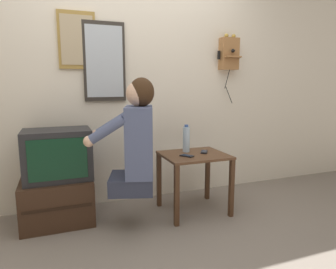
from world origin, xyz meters
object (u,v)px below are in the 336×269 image
(television, at_px, (58,155))
(cell_phone_held, at_px, (187,156))
(wall_mirror, at_px, (104,62))
(cell_phone_spare, at_px, (204,152))
(water_bottle, at_px, (186,139))
(framed_picture, at_px, (77,40))
(person, at_px, (136,139))
(wall_phone_antique, at_px, (229,54))

(television, xyz_separation_m, cell_phone_held, (1.11, -0.28, -0.04))
(wall_mirror, distance_m, cell_phone_spare, 1.30)
(water_bottle, bearing_deg, wall_mirror, 151.17)
(television, bearing_deg, cell_phone_held, -14.40)
(framed_picture, distance_m, wall_mirror, 0.31)
(framed_picture, xyz_separation_m, cell_phone_held, (0.88, -0.57, -1.05))
(person, relative_size, wall_phone_antique, 1.26)
(cell_phone_spare, bearing_deg, person, -137.96)
(wall_phone_antique, xyz_separation_m, cell_phone_held, (-0.74, -0.53, -0.98))
(wall_mirror, relative_size, cell_phone_held, 5.53)
(wall_phone_antique, distance_m, wall_mirror, 1.37)
(water_bottle, bearing_deg, television, 175.00)
(cell_phone_held, relative_size, water_bottle, 0.51)
(television, xyz_separation_m, water_bottle, (1.18, -0.10, 0.08))
(person, relative_size, framed_picture, 1.82)
(cell_phone_spare, bearing_deg, television, -157.51)
(television, height_order, wall_phone_antique, wall_phone_antique)
(cell_phone_held, height_order, water_bottle, water_bottle)
(framed_picture, bearing_deg, person, -58.12)
(person, xyz_separation_m, framed_picture, (-0.39, 0.62, 0.86))
(wall_phone_antique, distance_m, water_bottle, 1.14)
(framed_picture, xyz_separation_m, water_bottle, (0.95, -0.39, -0.93))
(cell_phone_held, bearing_deg, framed_picture, 113.14)
(television, bearing_deg, framed_picture, 51.38)
(person, distance_m, wall_phone_antique, 1.57)
(cell_phone_held, xyz_separation_m, cell_phone_spare, (0.22, 0.09, 0.00))
(person, height_order, framed_picture, framed_picture)
(wall_mirror, xyz_separation_m, cell_phone_spare, (0.85, -0.48, -0.86))
(television, xyz_separation_m, wall_mirror, (0.48, 0.28, 0.82))
(person, distance_m, water_bottle, 0.61)
(cell_phone_spare, height_order, water_bottle, water_bottle)
(wall_phone_antique, relative_size, wall_mirror, 1.01)
(wall_mirror, xyz_separation_m, cell_phone_held, (0.63, -0.57, -0.86))
(person, xyz_separation_m, television, (-0.62, 0.34, -0.15))
(person, height_order, television, person)
(wall_phone_antique, xyz_separation_m, cell_phone_spare, (-0.51, -0.44, -0.98))
(wall_mirror, bearing_deg, framed_picture, 179.27)
(wall_mirror, bearing_deg, television, -149.18)
(framed_picture, bearing_deg, wall_phone_antique, -1.56)
(framed_picture, distance_m, cell_phone_held, 1.48)
(cell_phone_held, bearing_deg, water_bottle, 34.07)
(television, distance_m, framed_picture, 1.08)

